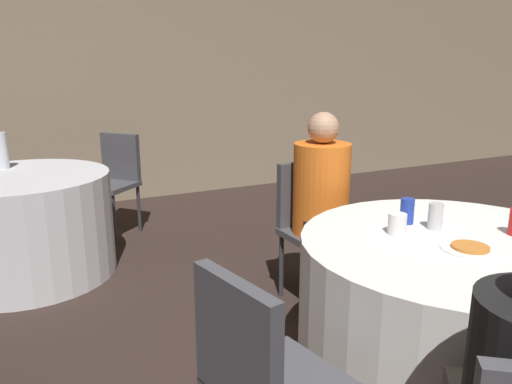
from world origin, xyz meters
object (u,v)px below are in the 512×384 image
object	(u,v)px
pizza_plate_near	(470,248)
person_orange_shirt	(327,212)
chair_near_west	(260,373)
soda_can_silver	(435,216)
table_near	(450,317)
table_far	(25,225)
bottle_far	(1,151)
chair_far_northeast	(115,174)
chair_near_north	(312,217)
soda_can_blue	(408,211)

from	to	relation	value
pizza_plate_near	person_orange_shirt	bearing A→B (deg)	90.22
chair_near_west	soda_can_silver	bearing A→B (deg)	97.71
table_near	table_far	xyz separation A→B (m)	(-1.67, 2.26, 0.00)
person_orange_shirt	table_far	bearing A→B (deg)	-41.92
soda_can_silver	bottle_far	size ratio (longest dim) A/B	0.46
chair_near_west	chair_far_northeast	world-z (taller)	same
chair_near_north	person_orange_shirt	world-z (taller)	person_orange_shirt
table_far	pizza_plate_near	world-z (taller)	pizza_plate_near
pizza_plate_near	bottle_far	distance (m)	3.17
table_near	soda_can_silver	distance (m)	0.46
person_orange_shirt	soda_can_blue	world-z (taller)	person_orange_shirt
chair_far_northeast	table_near	bearing A→B (deg)	156.31
chair_near_west	bottle_far	xyz separation A→B (m)	(-0.70, 2.77, 0.33)
soda_can_silver	table_near	bearing A→B (deg)	-99.49
chair_near_west	soda_can_silver	xyz separation A→B (m)	(1.09, 0.38, 0.26)
pizza_plate_near	soda_can_blue	xyz separation A→B (m)	(0.01, 0.39, 0.05)
soda_can_silver	bottle_far	xyz separation A→B (m)	(-1.80, 2.39, 0.07)
table_near	chair_near_north	size ratio (longest dim) A/B	1.56
table_far	person_orange_shirt	distance (m)	2.12
bottle_far	chair_far_northeast	bearing A→B (deg)	23.57
chair_near_west	soda_can_blue	bearing A→B (deg)	104.32
chair_near_north	soda_can_silver	xyz separation A→B (m)	(0.08, -0.92, 0.26)
soda_can_silver	pizza_plate_near	bearing A→B (deg)	-104.38
bottle_far	pizza_plate_near	bearing A→B (deg)	-56.88
chair_near_north	person_orange_shirt	bearing A→B (deg)	90.00
table_near	person_orange_shirt	bearing A→B (deg)	92.70
table_far	person_orange_shirt	world-z (taller)	person_orange_shirt
bottle_far	table_far	bearing A→B (deg)	-71.79
person_orange_shirt	soda_can_blue	distance (m)	0.67
table_near	bottle_far	size ratio (longest dim) A/B	5.17
table_near	chair_far_northeast	size ratio (longest dim) A/B	1.56
pizza_plate_near	table_near	bearing A→B (deg)	68.00
chair_near_north	chair_far_northeast	size ratio (longest dim) A/B	1.00
chair_near_north	soda_can_silver	bearing A→B (deg)	92.18
soda_can_blue	bottle_far	distance (m)	2.86
table_far	chair_near_north	bearing A→B (deg)	-35.91
table_far	bottle_far	distance (m)	0.58
soda_can_blue	table_far	bearing A→B (deg)	129.82
table_far	soda_can_silver	xyz separation A→B (m)	(1.70, -2.10, 0.42)
chair_near_north	bottle_far	xyz separation A→B (m)	(-1.72, 1.46, 0.33)
soda_can_blue	soda_can_silver	bearing A→B (deg)	-66.14
chair_far_northeast	bottle_far	xyz separation A→B (m)	(-0.85, -0.37, 0.33)
table_near	chair_near_west	world-z (taller)	chair_near_west
person_orange_shirt	bottle_far	xyz separation A→B (m)	(-1.73, 1.62, 0.25)
chair_near_north	table_near	bearing A→B (deg)	90.00
table_far	chair_near_north	xyz separation A→B (m)	(1.62, -1.17, 0.17)
table_near	person_orange_shirt	xyz separation A→B (m)	(-0.04, 0.93, 0.25)
table_near	person_orange_shirt	size ratio (longest dim) A/B	1.14
chair_far_northeast	soda_can_blue	bearing A→B (deg)	157.56
table_far	bottle_far	bearing A→B (deg)	108.21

